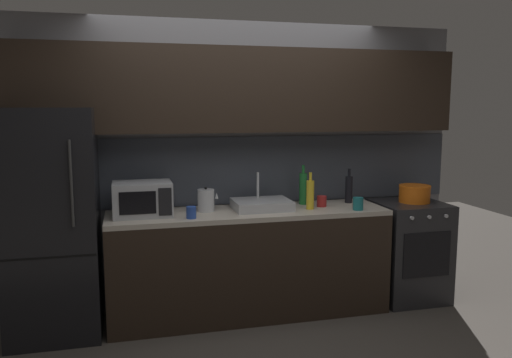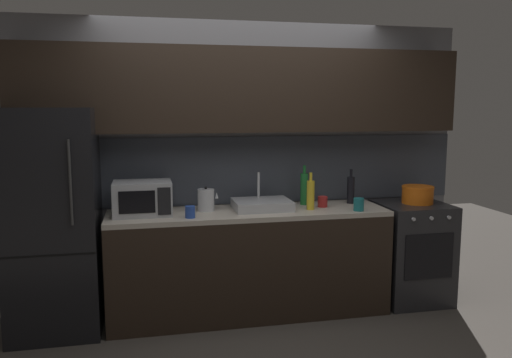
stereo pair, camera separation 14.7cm
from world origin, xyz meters
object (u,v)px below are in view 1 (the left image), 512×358
object	(u,v)px
wine_bottle_yellow	(310,194)
mug_red	(322,201)
refrigerator	(52,223)
microwave	(143,199)
wine_bottle_dark	(349,189)
mug_blue	(191,212)
kettle	(206,200)
cooking_pot	(415,194)
mug_teal	(358,204)
wine_bottle_green	(303,188)
oven_range	(408,250)

from	to	relation	value
wine_bottle_yellow	mug_red	bearing A→B (deg)	31.10
refrigerator	microwave	xyz separation A→B (m)	(0.68, 0.02, 0.16)
wine_bottle_dark	mug_blue	size ratio (longest dim) A/B	3.31
kettle	cooking_pot	size ratio (longest dim) A/B	0.74
cooking_pot	kettle	bearing A→B (deg)	178.14
mug_teal	cooking_pot	size ratio (longest dim) A/B	0.38
wine_bottle_green	mug_teal	size ratio (longest dim) A/B	3.28
kettle	mug_teal	size ratio (longest dim) A/B	1.94
wine_bottle_green	refrigerator	bearing A→B (deg)	-175.65
kettle	oven_range	bearing A→B (deg)	-1.94
wine_bottle_dark	oven_range	bearing A→B (deg)	-12.74
mug_red	oven_range	bearing A→B (deg)	-1.29
oven_range	wine_bottle_yellow	world-z (taller)	wine_bottle_yellow
wine_bottle_yellow	mug_red	xyz separation A→B (m)	(0.14, 0.08, -0.08)
wine_bottle_green	cooking_pot	world-z (taller)	wine_bottle_green
microwave	cooking_pot	size ratio (longest dim) A/B	1.63
oven_range	wine_bottle_dark	distance (m)	0.81
microwave	cooking_pot	distance (m)	2.42
wine_bottle_dark	cooking_pot	bearing A→B (deg)	-11.75
microwave	wine_bottle_green	distance (m)	1.41
refrigerator	cooking_pot	world-z (taller)	refrigerator
kettle	mug_blue	size ratio (longest dim) A/B	2.21
wine_bottle_yellow	kettle	bearing A→B (deg)	171.69
wine_bottle_dark	mug_red	world-z (taller)	wine_bottle_dark
microwave	wine_bottle_green	size ratio (longest dim) A/B	1.31
oven_range	kettle	distance (m)	1.94
refrigerator	mug_blue	size ratio (longest dim) A/B	18.70
oven_range	wine_bottle_yellow	bearing A→B (deg)	-176.30
cooking_pot	wine_bottle_dark	bearing A→B (deg)	168.25
kettle	mug_teal	distance (m)	1.28
refrigerator	mug_teal	xyz separation A→B (m)	(2.44, -0.20, 0.07)
microwave	mug_teal	size ratio (longest dim) A/B	4.30
kettle	mug_red	size ratio (longest dim) A/B	2.25
wine_bottle_green	mug_red	xyz separation A→B (m)	(0.12, -0.14, -0.10)
oven_range	cooking_pot	xyz separation A→B (m)	(0.04, 0.00, 0.53)
mug_teal	cooking_pot	bearing A→B (deg)	17.33
kettle	mug_red	xyz separation A→B (m)	(1.01, -0.04, -0.05)
mug_teal	cooking_pot	distance (m)	0.69
mug_blue	cooking_pot	size ratio (longest dim) A/B	0.33
wine_bottle_dark	mug_red	distance (m)	0.33
microwave	cooking_pot	world-z (taller)	microwave
wine_bottle_yellow	cooking_pot	bearing A→B (deg)	3.63
kettle	mug_red	world-z (taller)	kettle
wine_bottle_yellow	mug_teal	xyz separation A→B (m)	(0.38, -0.14, -0.08)
kettle	wine_bottle_green	world-z (taller)	wine_bottle_green
kettle	cooking_pot	distance (m)	1.90
kettle	wine_bottle_green	xyz separation A→B (m)	(0.88, 0.10, 0.05)
oven_range	mug_blue	distance (m)	2.08
kettle	mug_teal	xyz separation A→B (m)	(1.25, -0.27, -0.04)
wine_bottle_yellow	mug_red	world-z (taller)	wine_bottle_yellow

